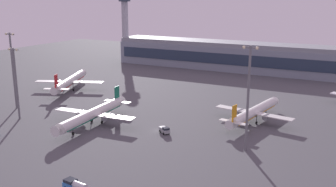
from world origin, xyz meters
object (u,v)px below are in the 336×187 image
object	(u,v)px
airplane_far_stand	(254,112)
maintenance_van	(165,130)
control_tower	(125,20)
airplane_mid_apron	(70,81)
airplane_near_gate	(93,114)
apron_light_east	(16,79)
apron_light_central	(248,93)
fuel_truck	(75,185)
apron_light_west	(13,66)

from	to	relation	value
airplane_far_stand	maintenance_van	size ratio (longest dim) A/B	8.09
airplane_far_stand	maintenance_van	bearing A→B (deg)	-122.00
control_tower	airplane_mid_apron	xyz separation A→B (m)	(27.95, -89.19, -23.11)
airplane_near_gate	control_tower	bearing A→B (deg)	-64.80
airplane_far_stand	apron_light_east	world-z (taller)	apron_light_east
maintenance_van	apron_light_central	xyz separation A→B (m)	(27.28, -1.90, 15.79)
airplane_far_stand	fuel_truck	bearing A→B (deg)	-98.82
airplane_far_stand	airplane_mid_apron	bearing A→B (deg)	-175.29
control_tower	fuel_truck	size ratio (longest dim) A/B	7.31
airplane_far_stand	apron_light_east	distance (m)	84.32
fuel_truck	apron_light_central	bearing A→B (deg)	-27.22
control_tower	apron_light_central	size ratio (longest dim) A/B	1.58
apron_light_central	airplane_far_stand	bearing A→B (deg)	101.04
control_tower	airplane_near_gate	distance (m)	145.08
apron_light_east	airplane_mid_apron	bearing A→B (deg)	108.42
apron_light_central	apron_light_west	size ratio (longest dim) A/B	1.02
airplane_near_gate	apron_light_west	xyz separation A→B (m)	(-39.60, 2.00, 12.89)
maintenance_van	airplane_near_gate	bearing A→B (deg)	-48.28
apron_light_central	fuel_truck	bearing A→B (deg)	-123.88
control_tower	apron_light_east	xyz separation A→B (m)	(42.28, -132.20, -12.47)
airplane_mid_apron	maintenance_van	bearing A→B (deg)	-48.06
apron_light_central	apron_light_east	bearing A→B (deg)	-173.77
maintenance_van	airplane_mid_apron	bearing A→B (deg)	-81.37
airplane_mid_apron	apron_light_east	bearing A→B (deg)	-94.18
airplane_mid_apron	fuel_truck	xyz separation A→B (m)	(67.63, -75.16, -2.64)
airplane_near_gate	airplane_mid_apron	xyz separation A→B (m)	(-42.00, 35.76, 0.19)
fuel_truck	apron_light_east	bearing A→B (deg)	65.56
airplane_far_stand	airplane_mid_apron	world-z (taller)	airplane_mid_apron
airplane_near_gate	maintenance_van	world-z (taller)	airplane_near_gate
airplane_mid_apron	apron_light_west	xyz separation A→B (m)	(2.41, -33.76, 12.70)
maintenance_van	apron_light_west	distance (m)	67.27
apron_light_east	apron_light_west	world-z (taller)	apron_light_west
fuel_truck	airplane_near_gate	bearing A→B (deg)	39.69
airplane_mid_apron	control_tower	bearing A→B (deg)	84.79
control_tower	fuel_truck	bearing A→B (deg)	-59.82
apron_light_west	apron_light_east	bearing A→B (deg)	-37.83
airplane_mid_apron	fuel_truck	distance (m)	101.14
airplane_near_gate	apron_light_west	size ratio (longest dim) A/B	1.33
apron_light_central	airplane_near_gate	bearing A→B (deg)	-178.32
airplane_near_gate	airplane_far_stand	size ratio (longest dim) A/B	1.08
airplane_far_stand	apron_light_east	size ratio (longest dim) A/B	1.43
control_tower	airplane_near_gate	xyz separation A→B (m)	(69.95, -124.94, -23.30)
airplane_near_gate	apron_light_west	distance (m)	41.69
apron_light_central	control_tower	bearing A→B (deg)	134.93
airplane_mid_apron	apron_light_central	bearing A→B (deg)	-42.38
maintenance_van	apron_light_east	xyz separation A→B (m)	(-53.51, -10.72, 13.47)
airplane_near_gate	apron_light_east	bearing A→B (deg)	10.65
airplane_mid_apron	apron_light_west	world-z (taller)	apron_light_west
apron_light_east	apron_light_west	xyz separation A→B (m)	(-11.92, 9.26, 2.06)
airplane_far_stand	control_tower	bearing A→B (deg)	150.02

